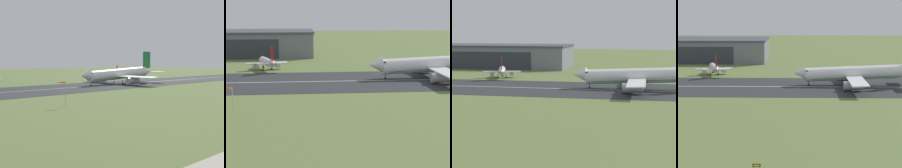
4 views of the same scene
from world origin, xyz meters
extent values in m
plane|color=olive|center=(0.00, 62.75, 0.00)|extent=(744.00, 744.00, 0.00)
cube|color=#2B2D30|center=(0.00, 125.49, 0.03)|extent=(504.00, 41.74, 0.06)
cube|color=silver|center=(0.00, 125.49, 0.07)|extent=(453.60, 0.70, 0.01)
cube|color=slate|center=(-43.87, 208.64, 5.98)|extent=(83.58, 34.56, 11.96)
cube|color=#424751|center=(-43.87, 208.64, 12.41)|extent=(84.58, 35.56, 0.90)
cube|color=#2D333D|center=(-43.87, 191.31, 4.78)|extent=(50.15, 0.12, 9.57)
cylinder|color=white|center=(38.94, 128.82, 5.05)|extent=(39.25, 5.57, 7.05)
cone|color=white|center=(16.98, 128.90, 5.05)|extent=(5.13, 5.44, 5.63)
cube|color=black|center=(19.67, 128.89, 6.13)|extent=(1.13, 4.62, 0.49)
cube|color=#1E7238|center=(38.94, 128.82, 3.55)|extent=(35.13, 5.28, 1.67)
cube|color=white|center=(38.21, 142.67, 4.10)|extent=(6.14, 22.28, 0.65)
cylinder|color=#A8A8B2|center=(36.99, 140.89, 2.16)|extent=(7.20, 3.39, 3.66)
cube|color=white|center=(38.11, 114.98, 4.10)|extent=(6.14, 22.28, 0.65)
cylinder|color=#A8A8B2|center=(36.91, 116.77, 2.16)|extent=(7.20, 3.39, 3.66)
cylinder|color=black|center=(20.62, 128.89, 1.17)|extent=(0.24, 0.24, 2.33)
cylinder|color=black|center=(20.62, 128.89, 0.22)|extent=(0.84, 0.84, 0.44)
cylinder|color=black|center=(38.67, 132.08, 1.17)|extent=(0.24, 0.24, 2.33)
cylinder|color=black|center=(38.67, 132.08, 0.22)|extent=(0.84, 0.84, 0.44)
cylinder|color=black|center=(38.65, 125.57, 1.17)|extent=(0.24, 0.24, 2.33)
cylinder|color=black|center=(38.65, 125.57, 0.22)|extent=(0.84, 0.84, 0.44)
cylinder|color=white|center=(-22.34, 155.07, 3.31)|extent=(7.22, 14.74, 2.91)
cone|color=white|center=(-24.97, 163.24, 3.31)|extent=(3.57, 3.38, 2.91)
cone|color=white|center=(-19.58, 146.48, 3.84)|extent=(3.56, 4.12, 2.62)
cube|color=black|center=(-24.53, 161.87, 3.90)|extent=(2.69, 1.80, 0.44)
cube|color=red|center=(-22.34, 155.07, 2.51)|extent=(6.64, 13.31, 0.20)
cube|color=white|center=(-17.71, 156.86, 2.81)|extent=(7.43, 4.50, 0.40)
cylinder|color=#A8A8B2|center=(-18.40, 157.16, 1.65)|extent=(2.87, 4.15, 1.80)
cube|color=white|center=(-27.15, 153.83, 2.81)|extent=(7.43, 4.50, 0.40)
cylinder|color=#A8A8B2|center=(-26.77, 154.47, 1.65)|extent=(2.87, 4.15, 1.80)
cube|color=red|center=(-19.74, 146.98, 7.24)|extent=(1.23, 3.10, 4.94)
cube|color=white|center=(-16.12, 147.72, 3.75)|extent=(5.08, 3.99, 0.24)
cube|color=white|center=(-23.12, 145.47, 3.75)|extent=(5.08, 3.99, 0.24)
cylinder|color=black|center=(-24.20, 160.85, 0.93)|extent=(0.24, 0.24, 1.86)
cylinder|color=black|center=(-24.20, 160.85, 0.22)|extent=(0.84, 0.84, 0.44)
cylinder|color=black|center=(-20.62, 155.40, 0.93)|extent=(0.24, 0.24, 1.86)
cylinder|color=black|center=(-20.62, 155.40, 0.22)|extent=(0.84, 0.84, 0.44)
cylinder|color=black|center=(-23.94, 154.34, 0.93)|extent=(0.24, 0.24, 1.86)
cylinder|color=black|center=(-23.94, 154.34, 0.22)|extent=(0.84, 0.84, 0.44)
cube|color=black|center=(8.99, 36.01, 1.29)|extent=(1.55, 0.12, 0.64)
cube|color=yellow|center=(8.99, 35.94, 1.29)|extent=(1.17, 0.02, 0.38)
camera|label=1|loc=(-72.87, 12.12, 12.10)|focal=50.00mm
camera|label=2|loc=(-10.82, -20.61, 25.35)|focal=70.00mm
camera|label=3|loc=(41.78, -30.08, 22.06)|focal=70.00mm
camera|label=4|loc=(17.22, -42.68, 31.07)|focal=70.00mm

